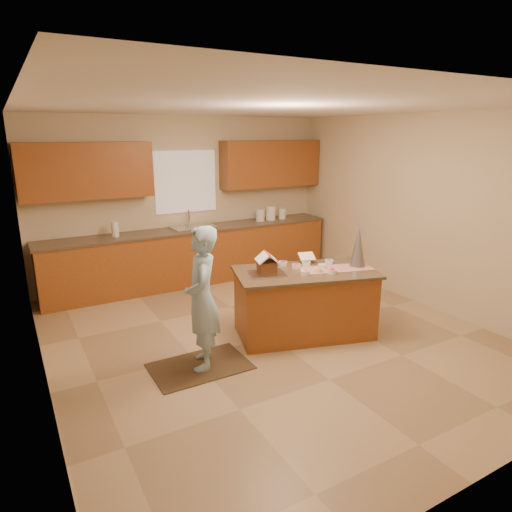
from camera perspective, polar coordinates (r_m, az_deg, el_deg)
name	(u,v)px	position (r m, az deg, el deg)	size (l,w,h in m)	color
floor	(271,337)	(5.59, 1.94, -10.28)	(5.50, 5.50, 0.00)	tan
ceiling	(273,106)	(5.04, 2.23, 18.57)	(5.50, 5.50, 0.00)	silver
wall_back	(186,200)	(7.59, -8.98, 7.10)	(5.50, 5.50, 0.00)	beige
wall_front	(499,308)	(3.24, 28.66, -5.83)	(5.50, 5.50, 0.00)	beige
wall_left	(31,259)	(4.41, -26.75, -0.31)	(5.50, 5.50, 0.00)	beige
wall_right	(422,211)	(6.78, 20.44, 5.35)	(5.50, 5.50, 0.00)	beige
stone_accent	(44,297)	(3.67, -25.44, -4.71)	(2.50, 2.50, 0.00)	gray
window_curtain	(186,182)	(7.52, -8.99, 9.34)	(1.05, 0.03, 1.00)	white
back_counter_base	(194,256)	(7.50, -7.87, -0.06)	(4.80, 0.60, 0.88)	brown
back_counter_top	(193,229)	(7.39, -8.00, 3.38)	(4.85, 0.63, 0.04)	brown
upper_cabinet_left	(87,171)	(6.96, -20.81, 10.13)	(1.85, 0.35, 0.80)	brown
upper_cabinet_right	(271,164)	(8.05, 1.90, 11.68)	(1.85, 0.35, 0.80)	brown
sink	(193,230)	(7.39, -7.99, 3.30)	(0.70, 0.45, 0.12)	silver
faucet	(189,218)	(7.52, -8.56, 4.81)	(0.03, 0.03, 0.28)	silver
island_base	(304,304)	(5.55, 6.19, -6.12)	(1.60, 0.80, 0.78)	brown
island_top	(305,272)	(5.41, 6.31, -2.08)	(1.68, 0.87, 0.04)	brown
table_runner	(336,268)	(5.55, 10.24, -1.58)	(0.89, 0.32, 0.01)	#A5240B
baking_tray	(267,274)	(5.23, 1.39, -2.29)	(0.41, 0.30, 0.02)	silver
cookbook	(307,256)	(5.74, 6.50, -0.06)	(0.20, 0.02, 0.16)	white
tinsel_tree	(358,247)	(5.64, 12.93, 1.12)	(0.20, 0.20, 0.49)	#9D9DA8
rug	(200,366)	(4.97, -7.15, -13.79)	(1.03, 0.67, 0.01)	black
boy	(202,298)	(4.66, -6.90, -5.40)	(0.55, 0.36, 1.52)	#95BCD4
canister_a	(260,215)	(7.91, 0.54, 5.24)	(0.15, 0.15, 0.21)	white
canister_b	(271,213)	(8.02, 1.87, 5.50)	(0.17, 0.17, 0.25)	white
canister_c	(282,213)	(8.15, 3.35, 5.45)	(0.13, 0.13, 0.19)	white
paper_towel	(115,229)	(7.01, -17.55, 3.28)	(0.11, 0.11, 0.23)	white
gingerbread_house	(267,265)	(5.20, 1.40, -1.19)	(0.31, 0.31, 0.25)	#583217
candy_bowls	(311,267)	(5.49, 7.09, -1.38)	(0.66, 0.68, 0.05)	#3798D0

